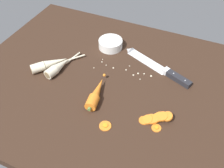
{
  "coord_description": "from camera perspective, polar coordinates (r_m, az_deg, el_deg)",
  "views": [
    {
      "loc": [
        28.37,
        -66.0,
        72.38
      ],
      "look_at": [
        0.0,
        -2.0,
        1.5
      ],
      "focal_mm": 40.67,
      "sensor_mm": 36.0,
      "label": 1
    }
  ],
  "objects": [
    {
      "name": "parsnip_mid_left",
      "position": [
        1.11,
        -13.9,
        4.35
      ],
      "size": [
        16.86,
        19.99,
        4.0
      ],
      "color": "beige",
      "rests_on": "ground_plane"
    },
    {
      "name": "carrot_slice_stray_near",
      "position": [
        0.89,
        9.95,
        -9.65
      ],
      "size": [
        3.34,
        3.34,
        0.7
      ],
      "color": "orange",
      "rests_on": "ground_plane"
    },
    {
      "name": "chefs_knife",
      "position": [
        1.11,
        9.64,
        4.2
      ],
      "size": [
        33.36,
        16.37,
        4.18
      ],
      "color": "silver",
      "rests_on": "ground_plane"
    },
    {
      "name": "carrot_slice_stack",
      "position": [
        0.9,
        9.76,
        -7.55
      ],
      "size": [
        10.98,
        7.27,
        3.98
      ],
      "color": "orange",
      "rests_on": "ground_plane"
    },
    {
      "name": "whole_carrot",
      "position": [
        0.95,
        -3.62,
        -2.21
      ],
      "size": [
        6.21,
        19.2,
        4.2
      ],
      "color": "orange",
      "rests_on": "ground_plane"
    },
    {
      "name": "mince_crumbs",
      "position": [
        1.07,
        4.27,
        2.9
      ],
      "size": [
        24.67,
        7.81,
        0.87
      ],
      "color": "beige",
      "rests_on": "ground_plane"
    },
    {
      "name": "parsnip_front",
      "position": [
        1.09,
        -11.97,
        3.76
      ],
      "size": [
        6.57,
        19.66,
        4.0
      ],
      "color": "beige",
      "rests_on": "ground_plane"
    },
    {
      "name": "prep_bowl",
      "position": [
        1.19,
        -0.33,
        9.08
      ],
      "size": [
        11.0,
        11.0,
        4.0
      ],
      "color": "white",
      "rests_on": "ground_plane"
    },
    {
      "name": "ground_plane",
      "position": [
        1.03,
        0.45,
        -0.64
      ],
      "size": [
        120.0,
        90.0,
        4.0
      ],
      "primitive_type": "cube",
      "color": "#332116"
    },
    {
      "name": "carrot_slice_stray_mid",
      "position": [
        0.88,
        -1.53,
        -9.33
      ],
      "size": [
        4.23,
        4.23,
        0.7
      ],
      "color": "orange",
      "rests_on": "ground_plane"
    }
  ]
}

